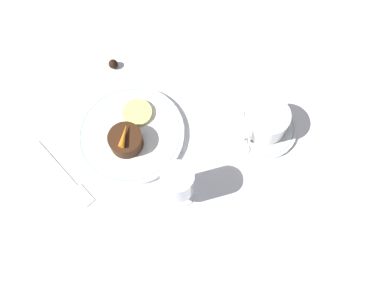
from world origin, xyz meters
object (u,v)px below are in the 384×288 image
dinner_plate (132,133)px  dessert_cake (126,140)px  fork (69,179)px  wine_glass (179,183)px  coffee_cup (267,120)px

dinner_plate → dessert_cake: bearing=35.2°
fork → dessert_cake: (-0.14, 0.02, 0.03)m
wine_glass → dessert_cake: 0.16m
dinner_plate → dessert_cake: 0.04m
coffee_cup → wine_glass: size_ratio=1.00×
dinner_plate → coffee_cup: coffee_cup is taller
coffee_cup → dessert_cake: (0.26, -0.16, -0.01)m
dinner_plate → dessert_cake: size_ratio=3.31×
coffee_cup → wine_glass: (0.24, -0.01, 0.03)m
dinner_plate → wine_glass: bearing=89.0°
coffee_cup → dinner_plate: bearing=-37.0°
fork → dessert_cake: bearing=172.7°
coffee_cup → wine_glass: 0.24m
wine_glass → fork: size_ratio=0.61×
coffee_cup → dessert_cake: 0.31m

